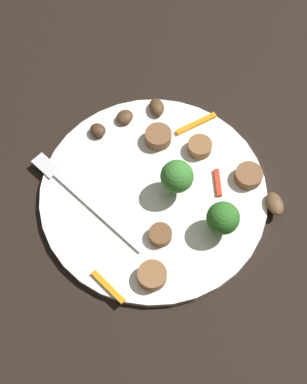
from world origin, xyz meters
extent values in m
plane|color=black|center=(0.00, 0.00, 0.00)|extent=(1.40, 1.40, 0.00)
cylinder|color=white|center=(0.00, 0.00, 0.01)|extent=(0.27, 0.27, 0.01)
cube|color=silver|center=(0.01, 0.07, 0.01)|extent=(0.14, 0.04, 0.00)
cube|color=silver|center=(0.10, 0.09, 0.01)|extent=(0.04, 0.03, 0.00)
cylinder|color=#408630|center=(-0.01, -0.02, 0.02)|extent=(0.01, 0.01, 0.02)
sphere|color=#387A2D|center=(-0.01, -0.02, 0.04)|extent=(0.04, 0.04, 0.04)
cylinder|color=#347525|center=(-0.08, -0.04, 0.02)|extent=(0.01, 0.01, 0.02)
sphere|color=#2D6B23|center=(-0.08, -0.04, 0.04)|extent=(0.04, 0.04, 0.04)
cylinder|color=brown|center=(0.06, -0.04, 0.02)|extent=(0.05, 0.05, 0.02)
cylinder|color=brown|center=(-0.05, 0.02, 0.02)|extent=(0.03, 0.03, 0.01)
cylinder|color=brown|center=(0.02, -0.08, 0.02)|extent=(0.04, 0.04, 0.01)
cylinder|color=brown|center=(-0.04, -0.11, 0.02)|extent=(0.05, 0.05, 0.01)
cylinder|color=brown|center=(-0.09, 0.06, 0.02)|extent=(0.04, 0.04, 0.02)
ellipsoid|color=#4C331E|center=(0.10, -0.07, 0.02)|extent=(0.03, 0.03, 0.01)
ellipsoid|color=brown|center=(-0.09, -0.11, 0.02)|extent=(0.03, 0.03, 0.01)
ellipsoid|color=#4C331E|center=(0.11, -0.02, 0.02)|extent=(0.03, 0.03, 0.01)
ellipsoid|color=#422B19|center=(0.11, 0.02, 0.02)|extent=(0.03, 0.02, 0.01)
cube|color=orange|center=(-0.07, 0.10, 0.01)|extent=(0.05, 0.02, 0.00)
cube|color=orange|center=(0.05, -0.10, 0.01)|extent=(0.01, 0.06, 0.00)
cube|color=red|center=(-0.03, -0.07, 0.01)|extent=(0.03, 0.02, 0.00)
camera|label=1|loc=(-0.23, 0.14, 0.56)|focal=47.59mm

